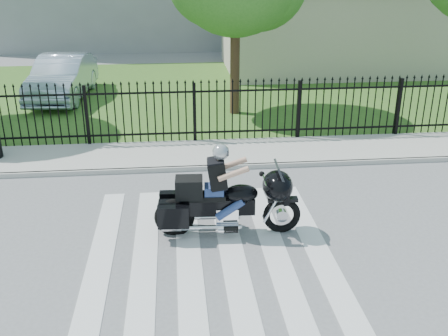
{
  "coord_description": "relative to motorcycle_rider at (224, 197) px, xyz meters",
  "views": [
    {
      "loc": [
        -0.56,
        -8.33,
        5.15
      ],
      "look_at": [
        0.42,
        1.68,
        1.0
      ],
      "focal_mm": 42.0,
      "sensor_mm": 36.0,
      "label": 1
    }
  ],
  "objects": [
    {
      "name": "sidewalk",
      "position": [
        -0.32,
        4.25,
        -0.72
      ],
      "size": [
        40.0,
        2.0,
        0.12
      ],
      "primitive_type": "cube",
      "color": "#ADAAA3",
      "rests_on": "ground"
    },
    {
      "name": "curb",
      "position": [
        -0.32,
        3.25,
        -0.72
      ],
      "size": [
        40.0,
        0.12,
        0.12
      ],
      "primitive_type": "cube",
      "color": "#ADAAA3",
      "rests_on": "ground"
    },
    {
      "name": "crosswalk",
      "position": [
        -0.32,
        -0.75,
        -0.77
      ],
      "size": [
        5.0,
        5.5,
        0.01
      ],
      "primitive_type": null,
      "color": "silver",
      "rests_on": "ground"
    },
    {
      "name": "parked_car",
      "position": [
        -5.02,
        10.82,
        0.04
      ],
      "size": [
        2.04,
        4.96,
        1.6
      ],
      "primitive_type": "imported",
      "rotation": [
        0.0,
        0.0,
        -0.07
      ],
      "color": "#A6B8D1",
      "rests_on": "grass_strip"
    },
    {
      "name": "building_low",
      "position": [
        6.68,
        15.25,
        0.97
      ],
      "size": [
        10.0,
        6.0,
        3.5
      ],
      "primitive_type": "cube",
      "color": "#BBAF9B",
      "rests_on": "ground"
    },
    {
      "name": "iron_fence",
      "position": [
        -0.32,
        5.25,
        0.12
      ],
      "size": [
        26.0,
        0.04,
        1.8
      ],
      "color": "black",
      "rests_on": "ground"
    },
    {
      "name": "motorcycle_rider",
      "position": [
        0.0,
        0.0,
        0.0
      ],
      "size": [
        2.88,
        0.95,
        1.9
      ],
      "rotation": [
        0.0,
        0.0,
        -0.05
      ],
      "color": "black",
      "rests_on": "ground"
    },
    {
      "name": "ground",
      "position": [
        -0.32,
        -0.75,
        -0.78
      ],
      "size": [
        120.0,
        120.0,
        0.0
      ],
      "primitive_type": "plane",
      "color": "slate",
      "rests_on": "ground"
    },
    {
      "name": "grass_strip",
      "position": [
        -0.32,
        11.25,
        -0.77
      ],
      "size": [
        40.0,
        12.0,
        0.02
      ],
      "primitive_type": "cube",
      "color": "#316021",
      "rests_on": "ground"
    }
  ]
}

